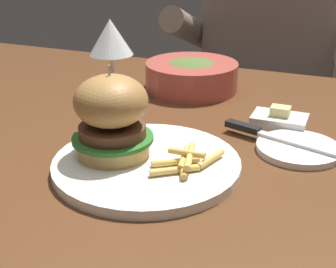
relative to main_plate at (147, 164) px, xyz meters
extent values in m
cube|color=#56331C|center=(-0.03, 0.14, -0.03)|extent=(1.46, 0.85, 0.04)
cylinder|color=#56331C|center=(-0.70, 0.50, -0.40)|extent=(0.06, 0.06, 0.70)
cylinder|color=white|center=(0.00, 0.00, 0.00)|extent=(0.26, 0.26, 0.01)
cylinder|color=tan|center=(-0.05, 0.00, 0.02)|extent=(0.10, 0.10, 0.02)
cylinder|color=#2D7028|center=(-0.05, 0.00, 0.03)|extent=(0.11, 0.11, 0.01)
cylinder|color=brown|center=(-0.05, 0.00, 0.04)|extent=(0.09, 0.09, 0.02)
ellipsoid|color=#A97A41|center=(-0.05, 0.00, 0.09)|extent=(0.10, 0.10, 0.07)
cylinder|color=#CCB78C|center=(-0.05, 0.00, 0.11)|extent=(0.00, 0.00, 0.05)
cylinder|color=#E0B251|center=(0.04, 0.00, 0.01)|extent=(0.06, 0.05, 0.01)
cylinder|color=#EABC5B|center=(0.05, -0.02, 0.01)|extent=(0.06, 0.05, 0.01)
cylinder|color=gold|center=(0.06, -0.02, 0.01)|extent=(0.03, 0.05, 0.01)
cylinder|color=#EABC5B|center=(0.09, 0.02, 0.01)|extent=(0.02, 0.06, 0.01)
cylinder|color=#EABC5B|center=(0.06, 0.00, 0.02)|extent=(0.03, 0.07, 0.01)
cylinder|color=#E0B251|center=(0.05, 0.01, 0.02)|extent=(0.02, 0.06, 0.01)
cylinder|color=#EABC5B|center=(0.06, 0.01, 0.02)|extent=(0.05, 0.01, 0.01)
cylinder|color=silver|center=(-0.18, 0.24, -0.01)|extent=(0.07, 0.07, 0.00)
cylinder|color=silver|center=(-0.18, 0.24, 0.04)|extent=(0.01, 0.01, 0.09)
cone|color=silver|center=(-0.18, 0.24, 0.12)|extent=(0.08, 0.08, 0.07)
cylinder|color=white|center=(0.19, 0.14, 0.00)|extent=(0.13, 0.13, 0.01)
cube|color=silver|center=(0.19, 0.14, 0.01)|extent=(0.13, 0.05, 0.00)
cube|color=black|center=(0.10, 0.16, 0.01)|extent=(0.06, 0.03, 0.01)
cube|color=white|center=(0.14, 0.22, 0.00)|extent=(0.09, 0.06, 0.02)
cube|color=#F4E58C|center=(0.14, 0.22, 0.02)|extent=(0.03, 0.02, 0.02)
cylinder|color=#B24C42|center=(-0.06, 0.36, 0.02)|extent=(0.19, 0.19, 0.06)
ellipsoid|color=#4C662D|center=(-0.06, 0.36, 0.04)|extent=(0.10, 0.10, 0.02)
cube|color=#282833|center=(0.01, 0.84, -0.52)|extent=(0.30, 0.22, 0.46)
cube|color=#72665B|center=(0.01, 0.84, -0.03)|extent=(0.36, 0.20, 0.52)
cylinder|color=#72665B|center=(-0.21, 0.76, 0.03)|extent=(0.07, 0.34, 0.18)
camera|label=1|loc=(0.25, -0.53, 0.30)|focal=50.00mm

